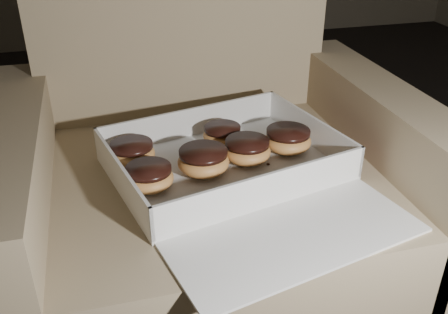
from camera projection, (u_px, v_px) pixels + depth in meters
name	position (u px, v px, depth m)	size (l,w,h in m)	color
floor	(293.00, 279.00, 1.28)	(4.50, 4.50, 0.00)	black
armchair	(208.00, 200.00, 1.10)	(0.85, 0.71, 0.88)	#8B7959
bakery_box	(237.00, 173.00, 0.95)	(0.52, 0.58, 0.07)	silver
donut_a	(203.00, 161.00, 0.95)	(0.10, 0.10, 0.05)	#C08543
donut_b	(288.00, 140.00, 1.03)	(0.10, 0.10, 0.05)	#C08543
donut_c	(132.00, 153.00, 0.98)	(0.09, 0.09, 0.05)	#C08543
donut_d	(247.00, 150.00, 0.99)	(0.09, 0.09, 0.05)	#C08543
donut_e	(222.00, 135.00, 1.06)	(0.08, 0.08, 0.04)	#C08543
donut_f	(149.00, 177.00, 0.90)	(0.09, 0.09, 0.04)	#C08543
crumb_a	(326.00, 159.00, 1.01)	(0.01, 0.01, 0.00)	black
crumb_b	(268.00, 164.00, 0.99)	(0.01, 0.01, 0.00)	black
crumb_c	(218.00, 191.00, 0.90)	(0.01, 0.01, 0.00)	black
crumb_d	(303.00, 181.00, 0.93)	(0.01, 0.01, 0.00)	black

